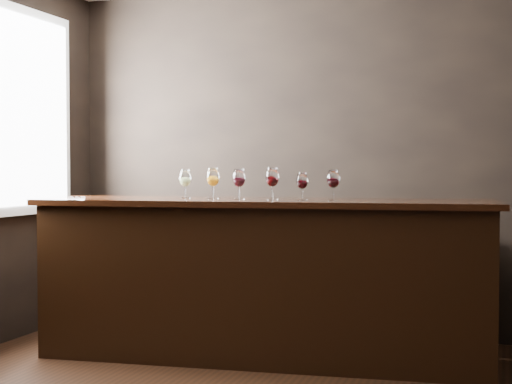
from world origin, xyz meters
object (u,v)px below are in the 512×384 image
(glass_white, at_px, (185,179))
(glass_red_d, at_px, (333,180))
(glass_red_b, at_px, (272,178))
(bar_counter, at_px, (262,282))
(glass_red_c, at_px, (302,182))
(glass_red_a, at_px, (239,179))
(back_bar_shelf, at_px, (326,285))
(glass_amber, at_px, (213,178))

(glass_white, relative_size, glass_red_d, 0.99)
(glass_white, bearing_deg, glass_red_b, -3.43)
(bar_counter, relative_size, glass_red_b, 13.87)
(glass_red_b, distance_m, glass_red_c, 0.21)
(glass_red_b, bearing_deg, glass_red_a, -176.34)
(glass_red_d, bearing_deg, glass_white, 179.79)
(back_bar_shelf, bearing_deg, glass_red_d, -72.92)
(bar_counter, distance_m, glass_red_c, 0.75)
(bar_counter, xyz_separation_m, glass_white, (-0.59, 0.03, 0.70))
(glass_red_a, height_order, glass_red_d, glass_red_a)
(bar_counter, relative_size, glass_red_c, 16.47)
(glass_white, bearing_deg, bar_counter, -2.64)
(glass_red_c, bearing_deg, bar_counter, 179.93)
(glass_white, distance_m, glass_amber, 0.23)
(glass_red_d, bearing_deg, glass_amber, -178.64)
(glass_amber, relative_size, glass_red_b, 0.99)
(glass_red_b, bearing_deg, glass_red_c, 3.40)
(bar_counter, height_order, glass_red_a, glass_red_a)
(glass_amber, xyz_separation_m, glass_red_b, (0.44, -0.02, 0.00))
(bar_counter, distance_m, glass_red_d, 0.86)
(glass_red_b, bearing_deg, glass_amber, 177.96)
(glass_white, height_order, glass_red_c, glass_white)
(glass_red_a, bearing_deg, back_bar_shelf, 60.81)
(glass_amber, height_order, glass_red_a, glass_amber)
(glass_amber, xyz_separation_m, glass_red_c, (0.65, -0.00, -0.02))
(glass_amber, xyz_separation_m, glass_red_d, (0.86, 0.02, -0.01))
(back_bar_shelf, height_order, glass_amber, glass_amber)
(bar_counter, distance_m, glass_white, 0.92)
(bar_counter, relative_size, glass_red_a, 14.50)
(back_bar_shelf, height_order, glass_red_a, glass_red_a)
(bar_counter, bearing_deg, glass_red_d, -4.45)
(glass_white, height_order, glass_red_a, glass_red_a)
(bar_counter, xyz_separation_m, glass_red_d, (0.49, 0.02, 0.71))
(glass_white, distance_m, glass_red_d, 1.08)
(glass_red_a, relative_size, glass_red_c, 1.14)
(bar_counter, relative_size, back_bar_shelf, 1.35)
(glass_amber, bearing_deg, bar_counter, -0.48)
(back_bar_shelf, xyz_separation_m, glass_white, (-0.86, -0.71, 0.83))
(back_bar_shelf, bearing_deg, bar_counter, -109.97)
(glass_red_c, xyz_separation_m, glass_red_d, (0.21, 0.02, 0.01))
(bar_counter, xyz_separation_m, glass_red_a, (-0.16, -0.03, 0.71))
(glass_red_b, height_order, glass_red_c, glass_red_b)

